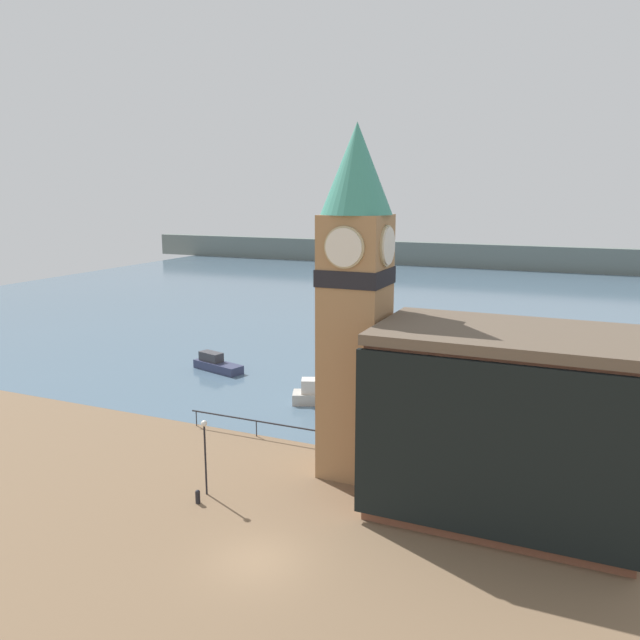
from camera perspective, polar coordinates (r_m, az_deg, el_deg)
ground_plane at (r=28.92m, az=-5.67°, el=-21.01°), size 160.00×160.00×0.00m
water at (r=95.68m, az=15.92°, el=1.76°), size 160.00×120.00×0.00m
far_shoreline at (r=134.81m, az=18.33°, el=5.42°), size 180.00×3.00×5.00m
pier_railing at (r=41.10m, az=-5.85°, el=-9.30°), size 9.89×0.08×1.09m
clock_tower at (r=33.51m, az=3.26°, el=2.28°), size 3.79×3.79×19.10m
pier_building at (r=31.72m, az=16.43°, el=-9.04°), size 12.48×7.66×9.23m
boat_near at (r=47.18m, az=1.13°, el=-6.82°), size 6.76×4.03×1.85m
boat_far at (r=56.38m, az=-9.45°, el=-4.00°), size 5.25×2.80×1.56m
mooring_bollard_near at (r=33.56m, az=-11.12°, el=-15.50°), size 0.26×0.26×0.72m
lamp_post at (r=33.35m, az=-10.49°, el=-11.02°), size 0.32×0.32×4.09m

